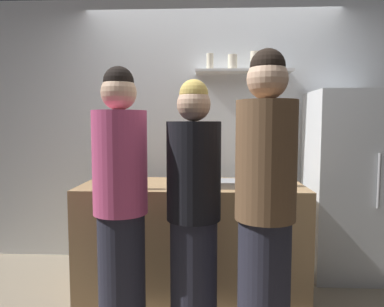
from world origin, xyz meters
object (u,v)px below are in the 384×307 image
Objects in this scene: refrigerator at (343,184)px; wine_bottle_dark_glass at (174,173)px; wine_bottle_amber_glass at (98,168)px; baking_pan at (230,184)px; wine_bottle_green_glass at (258,167)px; wine_bottle_pale_glass at (136,174)px; water_bottle_plastic at (283,175)px; person_brown_jacket at (265,210)px; person_blonde at (194,213)px; utensil_holder at (102,172)px; person_pink_top at (121,206)px.

wine_bottle_dark_glass is at bearing -161.59° from refrigerator.
refrigerator is 5.20× the size of wine_bottle_amber_glass.
wine_bottle_green_glass reaches higher than baking_pan.
wine_bottle_dark_glass is 0.30m from wine_bottle_pale_glass.
wine_bottle_green_glass is 1.41× the size of water_bottle_plastic.
wine_bottle_dark_glass is 0.89× the size of wine_bottle_amber_glass.
wine_bottle_amber_glass reaches higher than wine_bottle_green_glass.
wine_bottle_dark_glass is 0.16× the size of person_brown_jacket.
refrigerator is 5.22× the size of wine_bottle_pale_glass.
wine_bottle_dark_glass is at bearing -30.95° from person_blonde.
utensil_holder is 0.13× the size of person_blonde.
refrigerator is 1.01× the size of person_blonde.
person_brown_jacket is at bearing -103.23° from person_pink_top.
utensil_holder is 1.04× the size of water_bottle_plastic.
baking_pan is 0.19× the size of person_brown_jacket.
wine_bottle_green_glass is 0.18× the size of person_blonde.
refrigerator is at bearing -100.67° from person_blonde.
baking_pan is 1.62× the size of water_bottle_plastic.
wine_bottle_pale_glass is (0.41, -0.51, 0.05)m from utensil_holder.
wine_bottle_amber_glass is at bearing -0.92° from person_blonde.
refrigerator reaches higher than person_blonde.
water_bottle_plastic is at bearing -64.81° from wine_bottle_green_glass.
person_brown_jacket reaches higher than wine_bottle_green_glass.
wine_bottle_dark_glass is at bearing 23.27° from wine_bottle_pale_glass.
person_pink_top is 0.46m from person_blonde.
wine_bottle_pale_glass is at bearing -170.83° from water_bottle_plastic.
utensil_holder is 1.27m from person_blonde.
wine_bottle_pale_glass is (-1.76, -0.61, 0.17)m from refrigerator.
person_pink_top is at bearing -141.86° from baking_pan.
wine_bottle_amber_glass is 0.53m from wine_bottle_pale_glass.
water_bottle_plastic is (0.85, 0.06, -0.01)m from wine_bottle_dark_glass.
utensil_holder is at bearing 179.95° from wine_bottle_green_glass.
wine_bottle_green_glass is 0.92× the size of wine_bottle_amber_glass.
wine_bottle_pale_glass is at bearing -1.74° from person_pink_top.
person_pink_top is (-0.01, -0.43, -0.14)m from wine_bottle_pale_glass.
person_brown_jacket is at bearing -125.84° from refrigerator.
water_bottle_plastic is at bearing -97.48° from person_blonde.
person_pink_top reaches higher than water_bottle_plastic.
utensil_holder is 0.66m from wine_bottle_pale_glass.
wine_bottle_pale_glass is 1.07m from person_brown_jacket.
wine_bottle_pale_glass reaches higher than wine_bottle_green_glass.
wine_bottle_dark_glass is (-0.43, -0.02, 0.08)m from baking_pan.
water_bottle_plastic is (1.13, 0.18, -0.03)m from wine_bottle_pale_glass.
wine_bottle_pale_glass is 1.14m from water_bottle_plastic.
wine_bottle_green_glass is 1.03× the size of wine_bottle_dark_glass.
refrigerator is 1.87m from wine_bottle_pale_glass.
person_brown_jacket reaches higher than person_pink_top.
wine_bottle_pale_glass reaches higher than utensil_holder.
wine_bottle_amber_glass is 0.88m from person_pink_top.
person_brown_jacket reaches higher than wine_bottle_dark_glass.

